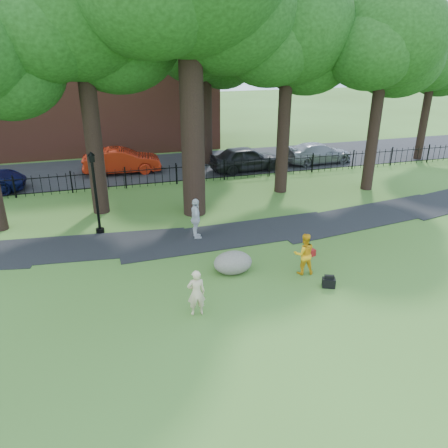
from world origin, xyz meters
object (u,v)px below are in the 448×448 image
object	(u,v)px
woman	(196,293)
man	(304,254)
lamppost	(96,194)
red_sedan	(122,161)
boulder	(233,261)

from	to	relation	value
woman	man	bearing A→B (deg)	-158.35
lamppost	man	bearing A→B (deg)	-49.83
lamppost	red_sedan	xyz separation A→B (m)	(1.68, 9.49, -1.02)
man	woman	bearing A→B (deg)	28.00
woman	lamppost	size ratio (longest dim) A/B	0.42
lamppost	red_sedan	bearing A→B (deg)	69.66
man	lamppost	size ratio (longest dim) A/B	0.43
boulder	lamppost	world-z (taller)	lamppost
man	lamppost	bearing A→B (deg)	-30.07
boulder	red_sedan	xyz separation A→B (m)	(-3.04, 14.57, 0.38)
lamppost	woman	bearing A→B (deg)	-79.66
boulder	lamppost	size ratio (longest dim) A/B	0.39
woman	red_sedan	distance (m)	16.93
woman	boulder	xyz separation A→B (m)	(1.92, 2.33, -0.36)
woman	man	distance (m)	4.64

